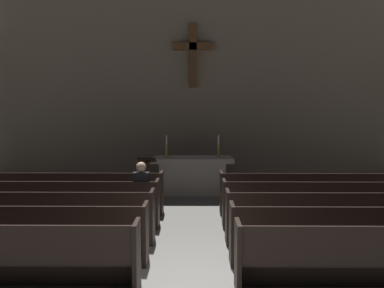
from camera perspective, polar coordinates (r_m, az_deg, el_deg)
name	(u,v)px	position (r m, az deg, el deg)	size (l,w,h in m)	color
pew_left_row_2	(17,233)	(7.95, -20.28, -10.05)	(4.05, 0.50, 0.95)	black
pew_left_row_3	(40,216)	(8.94, -17.78, -8.28)	(4.05, 0.50, 0.95)	black
pew_left_row_4	(58,203)	(9.95, -15.79, -6.85)	(4.05, 0.50, 0.95)	black
pew_left_row_5	(73,193)	(10.98, -14.19, -5.69)	(4.05, 0.50, 0.95)	black
pew_right_row_2	(361,234)	(7.86, 19.72, -10.21)	(4.05, 0.50, 0.95)	black
pew_right_row_3	(340,217)	(8.86, 17.41, -8.39)	(4.05, 0.50, 0.95)	black
pew_right_row_4	(324,204)	(9.88, 15.59, -6.94)	(4.05, 0.50, 0.95)	black
pew_right_row_5	(311,193)	(10.91, 14.12, -5.75)	(4.05, 0.50, 0.95)	black
altar	(192,174)	(12.83, 0.05, -3.69)	(2.20, 0.90, 1.01)	#A8A399
candlestick_left	(166,150)	(12.77, -3.09, -0.76)	(0.16, 0.16, 0.59)	#B79338
candlestick_right	(218,150)	(12.76, 3.20, -0.76)	(0.16, 0.16, 0.59)	#B79338
apse_with_cross	(193,68)	(14.41, 0.12, 9.11)	(13.11, 0.47, 6.99)	gray
lectern	(147,181)	(11.71, -5.42, -4.51)	(0.44, 0.36, 1.15)	black
lone_worshipper	(142,192)	(9.61, -6.07, -5.80)	(0.32, 0.43, 1.32)	#26262B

